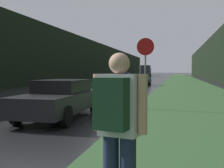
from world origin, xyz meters
The scene contains 13 objects.
grass_verge centered at (7.31, 40.00, 0.01)m, with size 6.00×240.00×0.02m, color #33562D.
lane_stripe_c centered at (0.00, 13.31, 0.00)m, with size 0.12×3.00×0.01m, color silver.
lane_stripe_d centered at (0.00, 20.31, 0.00)m, with size 0.12×3.00×0.01m, color silver.
lane_stripe_e centered at (0.00, 27.31, 0.00)m, with size 0.12×3.00×0.01m, color silver.
lane_stripe_f centered at (0.00, 34.31, 0.00)m, with size 0.12×3.00×0.01m, color silver.
treeline_far_side centered at (-10.31, 50.00, 3.72)m, with size 2.00×140.00×7.43m, color black.
treeline_near_side centered at (13.31, 50.00, 4.07)m, with size 2.00×140.00×8.14m, color black.
stop_sign centered at (4.81, 10.60, 1.91)m, with size 0.74×0.07×3.06m.
hitchhiker_with_backpack centered at (5.49, 1.56, 1.06)m, with size 0.63×0.50×1.85m.
car_passing_near centered at (2.16, 7.73, 0.69)m, with size 1.83×4.65×1.34m.
car_passing_far centered at (2.16, 30.95, 0.69)m, with size 1.99×4.32×1.31m.
car_oncoming centered at (-2.16, 43.59, 0.72)m, with size 2.01×4.77×1.42m.
delivery_truck centered at (-2.16, 76.71, 1.70)m, with size 2.49×7.01×3.24m.
Camera 1 is at (6.10, -1.42, 1.65)m, focal length 45.00 mm.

